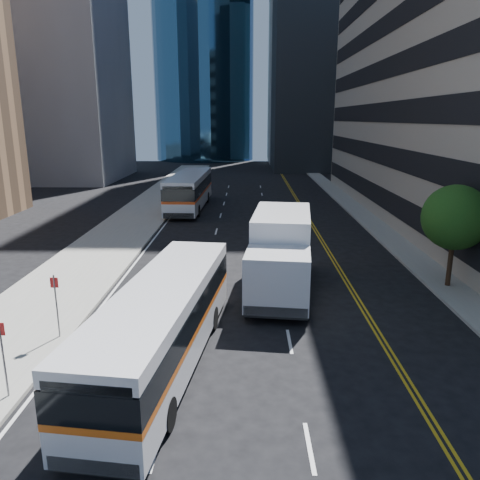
{
  "coord_description": "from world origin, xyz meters",
  "views": [
    {
      "loc": [
        -1.15,
        -14.46,
        8.33
      ],
      "look_at": [
        -1.48,
        6.73,
        2.8
      ],
      "focal_mm": 35.0,
      "sensor_mm": 36.0,
      "label": 1
    }
  ],
  "objects_px": {
    "street_tree": "(455,218)",
    "bus_front": "(163,322)",
    "bus_rear": "(190,190)",
    "box_truck": "(281,253)"
  },
  "relations": [
    {
      "from": "street_tree",
      "to": "bus_rear",
      "type": "bearing_deg",
      "value": 126.21
    },
    {
      "from": "bus_front",
      "to": "bus_rear",
      "type": "xyz_separation_m",
      "value": [
        -2.6,
        29.11,
        0.19
      ]
    },
    {
      "from": "bus_rear",
      "to": "box_truck",
      "type": "distance_m",
      "value": 23.06
    },
    {
      "from": "bus_rear",
      "to": "box_truck",
      "type": "relative_size",
      "value": 1.55
    },
    {
      "from": "street_tree",
      "to": "box_truck",
      "type": "distance_m",
      "value": 8.7
    },
    {
      "from": "street_tree",
      "to": "box_truck",
      "type": "bearing_deg",
      "value": -175.72
    },
    {
      "from": "bus_front",
      "to": "box_truck",
      "type": "relative_size",
      "value": 1.41
    },
    {
      "from": "street_tree",
      "to": "bus_front",
      "type": "bearing_deg",
      "value": -149.03
    },
    {
      "from": "bus_front",
      "to": "bus_rear",
      "type": "distance_m",
      "value": 29.23
    },
    {
      "from": "street_tree",
      "to": "bus_rear",
      "type": "xyz_separation_m",
      "value": [
        -15.6,
        21.31,
        -1.85
      ]
    }
  ]
}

